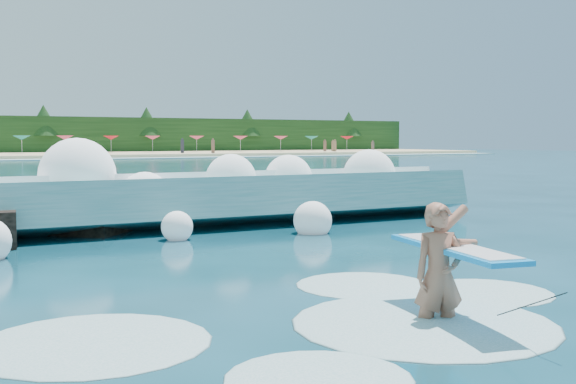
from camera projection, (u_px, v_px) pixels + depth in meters
name	position (u px, v px, depth m)	size (l,w,h in m)	color
ground	(266.00, 286.00, 10.63)	(200.00, 200.00, 0.00)	#072E39
breaking_wave	(116.00, 206.00, 17.00)	(19.12, 2.93, 1.65)	teal
surfer_with_board	(443.00, 270.00, 8.44)	(1.14, 2.91, 1.72)	#A5654D
wave_spray	(119.00, 186.00, 16.90)	(15.78, 4.79, 2.33)	white
surf_foam	(358.00, 321.00, 8.58)	(8.88, 5.09, 0.16)	silver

